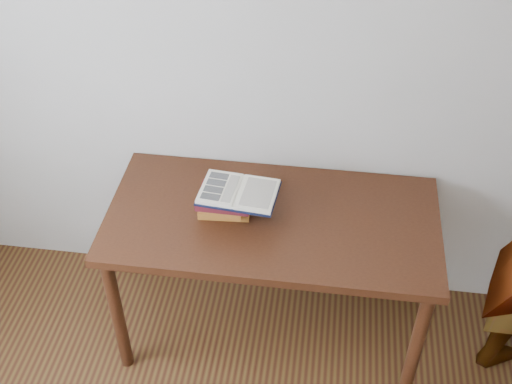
# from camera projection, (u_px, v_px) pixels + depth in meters

# --- Properties ---
(room_shell) EXTENTS (3.54, 3.54, 2.62)m
(room_shell) POSITION_uv_depth(u_px,v_px,m) (132.00, 376.00, 1.20)
(room_shell) COLOR silver
(room_shell) RESTS_ON ground
(desk) EXTENTS (1.44, 0.72, 0.77)m
(desk) POSITION_uv_depth(u_px,v_px,m) (272.00, 233.00, 2.84)
(desk) COLOR #412010
(desk) RESTS_ON ground
(book_stack) EXTENTS (0.24, 0.18, 0.13)m
(book_stack) POSITION_uv_depth(u_px,v_px,m) (225.00, 200.00, 2.75)
(book_stack) COLOR #B96B2A
(book_stack) RESTS_ON desk
(open_book) EXTENTS (0.34, 0.25, 0.03)m
(open_book) POSITION_uv_depth(u_px,v_px,m) (239.00, 192.00, 2.68)
(open_book) COLOR black
(open_book) RESTS_ON book_stack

